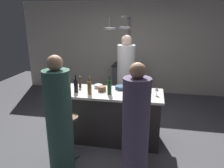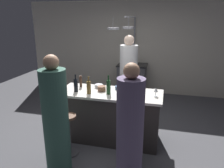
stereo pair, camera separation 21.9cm
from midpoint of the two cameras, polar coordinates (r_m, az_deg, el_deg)
name	(u,v)px [view 2 (the right image)]	position (r m, az deg, el deg)	size (l,w,h in m)	color
ground_plane	(110,138)	(4.11, 1.04, -14.07)	(9.00, 9.00, 0.00)	#4C4C51
back_wall	(135,48)	(6.38, 7.06, 9.48)	(6.40, 0.16, 2.60)	beige
kitchen_island	(110,116)	(3.90, 1.07, -8.36)	(1.80, 0.72, 0.90)	#332D2B
stove_range	(132,80)	(6.17, 6.29, 1.14)	(0.80, 0.64, 0.89)	#47474C
chef	(128,80)	(4.72, 5.64, 1.05)	(0.38, 0.38, 1.79)	white
bar_stool_right	(134,142)	(3.32, 7.86, -14.92)	(0.28, 0.28, 0.68)	#4C4C51
guest_right	(130,131)	(2.81, 7.02, -12.20)	(0.35, 0.35, 1.63)	#594C6B
bar_stool_left	(69,133)	(3.56, -9.57, -12.65)	(0.28, 0.28, 0.68)	#4C4C51
guest_left	(56,120)	(3.08, -12.63, -9.25)	(0.36, 0.36, 1.69)	#33594C
overhead_pot_rack	(127,38)	(5.48, 5.23, 12.05)	(0.61, 1.47, 2.17)	gray
pepper_mill	(81,81)	(4.01, -6.72, 0.71)	(0.05, 0.05, 0.21)	#382319
wine_bottle_amber	(89,87)	(3.63, -4.44, -0.84)	(0.07, 0.07, 0.30)	brown
wine_bottle_red	(108,87)	(3.59, 0.81, -0.76)	(0.07, 0.07, 0.33)	#143319
wine_bottle_dark	(76,85)	(3.76, -7.89, -0.27)	(0.07, 0.07, 0.30)	black
wine_glass_near_right_guest	(156,90)	(3.59, 13.22, -1.60)	(0.07, 0.07, 0.15)	silver
wine_glass_near_left_guest	(134,89)	(3.56, 7.48, -1.42)	(0.07, 0.07, 0.15)	silver
mixing_bowl_steel	(99,86)	(3.96, -1.95, -0.54)	(0.15, 0.15, 0.06)	#B7B7BC
mixing_bowl_blue	(121,88)	(3.87, 3.93, -1.00)	(0.20, 0.20, 0.06)	#334C6B
mixing_bowl_wooden	(102,88)	(3.78, -1.08, -1.21)	(0.14, 0.14, 0.08)	brown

